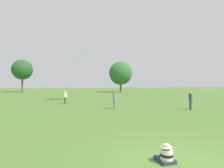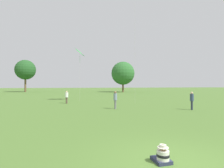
{
  "view_description": "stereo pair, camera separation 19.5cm",
  "coord_description": "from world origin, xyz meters",
  "views": [
    {
      "loc": [
        -3.09,
        -4.22,
        2.2
      ],
      "look_at": [
        -0.09,
        6.97,
        2.28
      ],
      "focal_mm": 28.0,
      "sensor_mm": 36.0,
      "label": 1
    },
    {
      "loc": [
        -2.9,
        -4.27,
        2.2
      ],
      "look_at": [
        -0.09,
        6.97,
        2.28
      ],
      "focal_mm": 28.0,
      "sensor_mm": 36.0,
      "label": 2
    }
  ],
  "objects": [
    {
      "name": "ground_plane",
      "position": [
        0.0,
        0.0,
        0.0
      ],
      "size": [
        300.0,
        300.0,
        0.0
      ],
      "primitive_type": "plane",
      "color": "#4C702D"
    },
    {
      "name": "seated_toddler",
      "position": [
        -0.31,
        0.19,
        0.21
      ],
      "size": [
        0.45,
        0.55,
        0.54
      ],
      "rotation": [
        0.0,
        0.0,
        0.02
      ],
      "color": "#282D47",
      "rests_on": "ground"
    },
    {
      "name": "person_standing_0",
      "position": [
        -3.12,
        17.52,
        0.89
      ],
      "size": [
        0.54,
        0.54,
        1.52
      ],
      "rotation": [
        0.0,
        0.0,
        2.06
      ],
      "color": "brown",
      "rests_on": "ground"
    },
    {
      "name": "person_standing_1",
      "position": [
        7.8,
        9.12,
        0.97
      ],
      "size": [
        0.41,
        0.41,
        1.62
      ],
      "rotation": [
        0.0,
        0.0,
        5.93
      ],
      "color": "#282D42",
      "rests_on": "ground"
    },
    {
      "name": "person_standing_2",
      "position": [
        1.32,
        11.39,
        0.99
      ],
      "size": [
        0.43,
        0.43,
        1.65
      ],
      "rotation": [
        0.0,
        0.0,
        1.16
      ],
      "color": "slate",
      "rests_on": "ground"
    },
    {
      "name": "kite_1",
      "position": [
        -1.35,
        20.72,
        6.78
      ],
      "size": [
        1.45,
        1.65,
        7.32
      ],
      "rotation": [
        0.0,
        0.0,
        0.42
      ],
      "color": "green",
      "rests_on": "ground"
    },
    {
      "name": "distant_tree_0",
      "position": [
        -16.71,
        58.42,
        7.29
      ],
      "size": [
        6.5,
        6.5,
        10.57
      ],
      "color": "brown",
      "rests_on": "ground"
    },
    {
      "name": "distant_tree_1",
      "position": [
        14.05,
        49.1,
        6.06
      ],
      "size": [
        7.41,
        7.41,
        9.77
      ],
      "color": "brown",
      "rests_on": "ground"
    }
  ]
}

